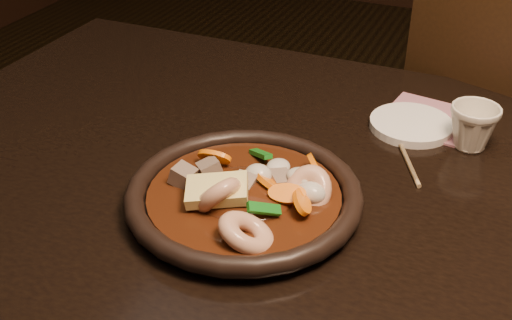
% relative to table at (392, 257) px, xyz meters
% --- Properties ---
extents(table, '(1.60, 0.90, 0.75)m').
position_rel_table_xyz_m(table, '(0.00, 0.00, 0.00)').
color(table, black).
rests_on(table, floor).
extents(plate, '(0.32, 0.32, 0.03)m').
position_rel_table_xyz_m(plate, '(-0.19, -0.07, 0.09)').
color(plate, black).
rests_on(plate, table).
extents(stirfry, '(0.21, 0.23, 0.07)m').
position_rel_table_xyz_m(stirfry, '(-0.18, -0.07, 0.10)').
color(stirfry, '#351709').
rests_on(stirfry, plate).
extents(soy_dish, '(0.10, 0.10, 0.01)m').
position_rel_table_xyz_m(soy_dish, '(-0.19, 0.02, 0.08)').
color(soy_dish, white).
rests_on(soy_dish, table).
extents(saucer_left, '(0.13, 0.13, 0.01)m').
position_rel_table_xyz_m(saucer_left, '(-0.03, 0.23, 0.08)').
color(saucer_left, white).
rests_on(saucer_left, table).
extents(tea_cup, '(0.09, 0.09, 0.07)m').
position_rel_table_xyz_m(tea_cup, '(0.06, 0.21, 0.11)').
color(tea_cup, beige).
rests_on(tea_cup, table).
extents(chopsticks, '(0.11, 0.21, 0.01)m').
position_rel_table_xyz_m(chopsticks, '(-0.04, 0.17, 0.08)').
color(chopsticks, tan).
rests_on(chopsticks, table).
extents(napkin, '(0.15, 0.15, 0.00)m').
position_rel_table_xyz_m(napkin, '(-0.02, 0.27, 0.08)').
color(napkin, '#A66676').
rests_on(napkin, table).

